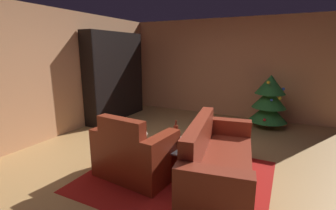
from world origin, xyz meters
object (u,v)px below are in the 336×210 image
object	(u,v)px
armchair_red	(134,155)
book_stack_on_table	(180,143)
coffee_table	(182,147)
bottle_on_table	(176,132)
bookshelf_unit	(119,77)
decorated_tree	(269,101)
couch_red	(217,164)

from	to	relation	value
armchair_red	book_stack_on_table	distance (m)	0.66
coffee_table	bottle_on_table	bearing A→B (deg)	141.46
coffee_table	book_stack_on_table	world-z (taller)	book_stack_on_table
armchair_red	bookshelf_unit	bearing A→B (deg)	130.71
book_stack_on_table	decorated_tree	size ratio (longest dim) A/B	0.19
armchair_red	coffee_table	size ratio (longest dim) A/B	1.63
bookshelf_unit	armchair_red	bearing A→B (deg)	-49.29
coffee_table	bottle_on_table	distance (m)	0.25
couch_red	bottle_on_table	bearing A→B (deg)	162.50
bookshelf_unit	book_stack_on_table	xyz separation A→B (m)	(2.63, -2.07, -0.57)
bottle_on_table	couch_red	bearing A→B (deg)	-17.50
bookshelf_unit	armchair_red	distance (m)	3.29
bookshelf_unit	bottle_on_table	distance (m)	3.18
bottle_on_table	decorated_tree	distance (m)	2.90
armchair_red	book_stack_on_table	bearing A→B (deg)	34.44
armchair_red	coffee_table	distance (m)	0.68
armchair_red	coffee_table	bearing A→B (deg)	36.78
bookshelf_unit	book_stack_on_table	bearing A→B (deg)	-38.29
decorated_tree	couch_red	bearing A→B (deg)	-97.29
bookshelf_unit	armchair_red	world-z (taller)	bookshelf_unit
armchair_red	book_stack_on_table	size ratio (longest dim) A/B	5.02
bookshelf_unit	couch_red	size ratio (longest dim) A/B	1.07
armchair_red	couch_red	world-z (taller)	armchair_red
coffee_table	bottle_on_table	world-z (taller)	bottle_on_table
bookshelf_unit	couch_red	distance (m)	3.91
coffee_table	decorated_tree	bearing A→B (deg)	71.84
armchair_red	decorated_tree	world-z (taller)	decorated_tree
armchair_red	bottle_on_table	world-z (taller)	armchair_red
coffee_table	decorated_tree	xyz separation A→B (m)	(0.92, 2.81, 0.24)
bookshelf_unit	decorated_tree	xyz separation A→B (m)	(3.56, 0.77, -0.42)
book_stack_on_table	bottle_on_table	distance (m)	0.22
book_stack_on_table	decorated_tree	world-z (taller)	decorated_tree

